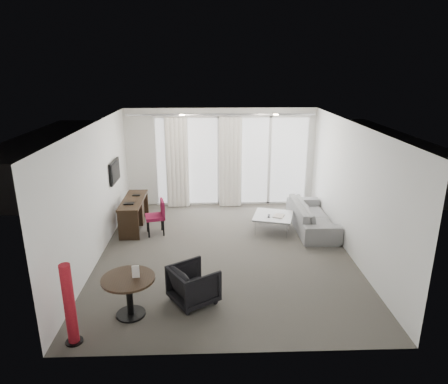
{
  "coord_description": "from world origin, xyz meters",
  "views": [
    {
      "loc": [
        -0.28,
        -7.39,
        3.66
      ],
      "look_at": [
        0.0,
        0.6,
        1.1
      ],
      "focal_mm": 32.0,
      "sensor_mm": 36.0,
      "label": 1
    }
  ],
  "objects_px": {
    "sofa": "(312,216)",
    "rattan_chair_b": "(286,176)",
    "rattan_chair_a": "(234,177)",
    "coffee_table": "(273,223)",
    "red_lamp": "(69,305)",
    "desk_chair": "(155,217)",
    "round_table": "(130,297)",
    "tub_armchair": "(194,284)",
    "desk": "(134,214)"
  },
  "relations": [
    {
      "from": "red_lamp",
      "to": "sofa",
      "type": "bearing_deg",
      "value": 42.38
    },
    {
      "from": "rattan_chair_b",
      "to": "tub_armchair",
      "type": "bearing_deg",
      "value": -114.74
    },
    {
      "from": "round_table",
      "to": "rattan_chair_a",
      "type": "relative_size",
      "value": 0.9
    },
    {
      "from": "coffee_table",
      "to": "sofa",
      "type": "xyz_separation_m",
      "value": [
        0.93,
        0.12,
        0.11
      ]
    },
    {
      "from": "coffee_table",
      "to": "red_lamp",
      "type": "bearing_deg",
      "value": -131.48
    },
    {
      "from": "desk",
      "to": "desk_chair",
      "type": "bearing_deg",
      "value": -35.18
    },
    {
      "from": "round_table",
      "to": "tub_armchair",
      "type": "relative_size",
      "value": 1.18
    },
    {
      "from": "desk_chair",
      "to": "round_table",
      "type": "xyz_separation_m",
      "value": [
        0.01,
        -3.08,
        -0.08
      ]
    },
    {
      "from": "desk",
      "to": "coffee_table",
      "type": "height_order",
      "value": "desk"
    },
    {
      "from": "sofa",
      "to": "rattan_chair_b",
      "type": "bearing_deg",
      "value": 0.62
    },
    {
      "from": "sofa",
      "to": "rattan_chair_b",
      "type": "distance_m",
      "value": 3.09
    },
    {
      "from": "desk_chair",
      "to": "red_lamp",
      "type": "bearing_deg",
      "value": -113.67
    },
    {
      "from": "red_lamp",
      "to": "tub_armchair",
      "type": "bearing_deg",
      "value": 30.07
    },
    {
      "from": "coffee_table",
      "to": "round_table",
      "type": "bearing_deg",
      "value": -130.13
    },
    {
      "from": "tub_armchair",
      "to": "desk_chair",
      "type": "bearing_deg",
      "value": -13.4
    },
    {
      "from": "red_lamp",
      "to": "coffee_table",
      "type": "bearing_deg",
      "value": 48.52
    },
    {
      "from": "coffee_table",
      "to": "sofa",
      "type": "distance_m",
      "value": 0.95
    },
    {
      "from": "round_table",
      "to": "red_lamp",
      "type": "height_order",
      "value": "red_lamp"
    },
    {
      "from": "coffee_table",
      "to": "rattan_chair_a",
      "type": "distance_m",
      "value": 3.11
    },
    {
      "from": "desk_chair",
      "to": "desk",
      "type": "bearing_deg",
      "value": 131.22
    },
    {
      "from": "tub_armchair",
      "to": "coffee_table",
      "type": "bearing_deg",
      "value": -63.95
    },
    {
      "from": "rattan_chair_b",
      "to": "round_table",
      "type": "bearing_deg",
      "value": -120.6
    },
    {
      "from": "desk",
      "to": "round_table",
      "type": "xyz_separation_m",
      "value": [
        0.54,
        -3.45,
        -0.03
      ]
    },
    {
      "from": "coffee_table",
      "to": "desk",
      "type": "bearing_deg",
      "value": 174.84
    },
    {
      "from": "desk_chair",
      "to": "coffee_table",
      "type": "distance_m",
      "value": 2.69
    },
    {
      "from": "round_table",
      "to": "rattan_chair_b",
      "type": "relative_size",
      "value": 0.98
    },
    {
      "from": "desk_chair",
      "to": "red_lamp",
      "type": "relative_size",
      "value": 0.67
    },
    {
      "from": "red_lamp",
      "to": "rattan_chair_a",
      "type": "xyz_separation_m",
      "value": [
        2.61,
        6.79,
        -0.15
      ]
    },
    {
      "from": "coffee_table",
      "to": "rattan_chair_a",
      "type": "bearing_deg",
      "value": 103.35
    },
    {
      "from": "rattan_chair_a",
      "to": "desk_chair",
      "type": "bearing_deg",
      "value": -136.65
    },
    {
      "from": "desk_chair",
      "to": "round_table",
      "type": "relative_size",
      "value": 1.0
    },
    {
      "from": "red_lamp",
      "to": "sofa",
      "type": "relative_size",
      "value": 0.57
    },
    {
      "from": "rattan_chair_a",
      "to": "rattan_chair_b",
      "type": "relative_size",
      "value": 1.09
    },
    {
      "from": "round_table",
      "to": "sofa",
      "type": "xyz_separation_m",
      "value": [
        3.6,
        3.28,
        -0.02
      ]
    },
    {
      "from": "red_lamp",
      "to": "rattan_chair_b",
      "type": "relative_size",
      "value": 1.46
    },
    {
      "from": "red_lamp",
      "to": "rattan_chair_a",
      "type": "distance_m",
      "value": 7.27
    },
    {
      "from": "desk",
      "to": "coffee_table",
      "type": "xyz_separation_m",
      "value": [
        3.21,
        -0.29,
        -0.16
      ]
    },
    {
      "from": "round_table",
      "to": "desk",
      "type": "bearing_deg",
      "value": 98.95
    },
    {
      "from": "desk_chair",
      "to": "round_table",
      "type": "distance_m",
      "value": 3.08
    },
    {
      "from": "desk",
      "to": "rattan_chair_b",
      "type": "xyz_separation_m",
      "value": [
        4.11,
        2.92,
        0.06
      ]
    },
    {
      "from": "desk",
      "to": "rattan_chair_b",
      "type": "relative_size",
      "value": 1.83
    },
    {
      "from": "red_lamp",
      "to": "rattan_chair_b",
      "type": "xyz_separation_m",
      "value": [
        4.23,
        6.97,
        -0.19
      ]
    },
    {
      "from": "rattan_chair_a",
      "to": "desk",
      "type": "bearing_deg",
      "value": -146.78
    },
    {
      "from": "desk_chair",
      "to": "coffee_table",
      "type": "height_order",
      "value": "desk_chair"
    },
    {
      "from": "sofa",
      "to": "rattan_chair_b",
      "type": "height_order",
      "value": "rattan_chair_b"
    },
    {
      "from": "desk",
      "to": "red_lamp",
      "type": "distance_m",
      "value": 4.07
    },
    {
      "from": "desk",
      "to": "round_table",
      "type": "distance_m",
      "value": 3.49
    },
    {
      "from": "round_table",
      "to": "coffee_table",
      "type": "bearing_deg",
      "value": 49.87
    },
    {
      "from": "round_table",
      "to": "tub_armchair",
      "type": "distance_m",
      "value": 1.01
    },
    {
      "from": "desk",
      "to": "sofa",
      "type": "bearing_deg",
      "value": -2.32
    }
  ]
}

